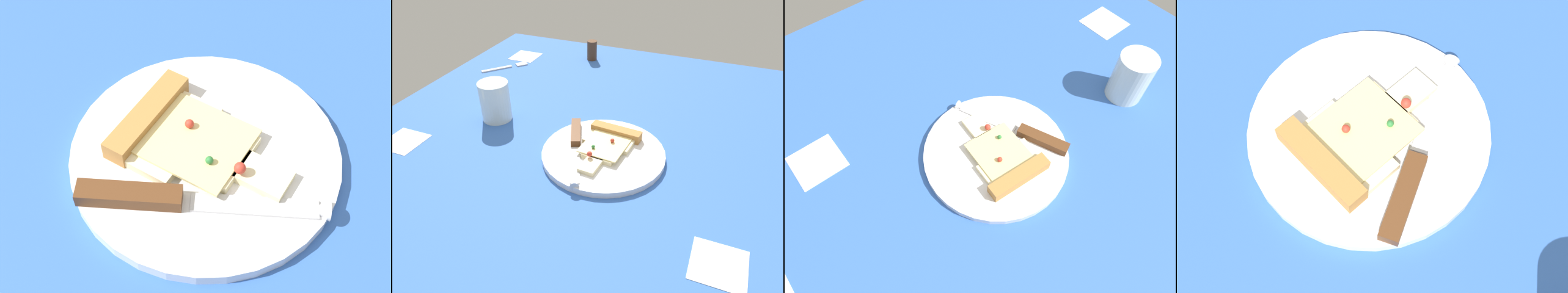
% 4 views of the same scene
% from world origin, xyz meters
% --- Properties ---
extents(ground_plane, '(1.24, 1.24, 0.03)m').
position_xyz_m(ground_plane, '(-0.00, -0.00, -0.01)').
color(ground_plane, '#3360B7').
rests_on(ground_plane, ground).
extents(plate, '(0.27, 0.27, 0.01)m').
position_xyz_m(plate, '(-0.00, -0.04, 0.01)').
color(plate, silver).
rests_on(plate, ground_plane).
extents(pizza_slice, '(0.12, 0.18, 0.02)m').
position_xyz_m(pizza_slice, '(0.00, -0.01, 0.02)').
color(pizza_slice, beige).
rests_on(pizza_slice, plate).
extents(knife, '(0.11, 0.23, 0.02)m').
position_xyz_m(knife, '(-0.07, -0.04, 0.02)').
color(knife, silver).
rests_on(knife, plate).
extents(drinking_glass, '(0.08, 0.08, 0.10)m').
position_xyz_m(drinking_glass, '(-0.31, 0.02, 0.05)').
color(drinking_glass, silver).
rests_on(drinking_glass, ground_plane).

